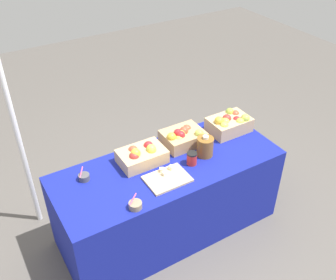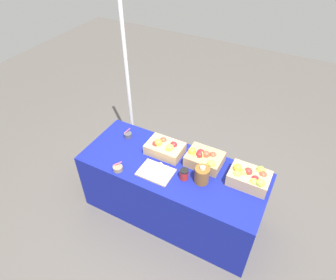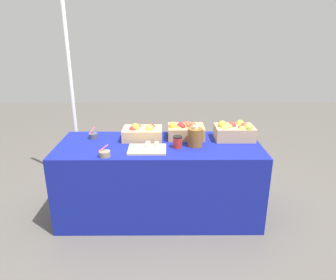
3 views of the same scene
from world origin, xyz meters
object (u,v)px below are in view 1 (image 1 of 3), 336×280
(sample_bowl_near, at_px, (135,205))
(cider_jug, at_px, (205,147))
(apple_crate_left, at_px, (230,123))
(apple_crate_middle, at_px, (183,137))
(cutting_board_front, at_px, (167,178))
(tent_pole, at_px, (13,116))
(sample_bowl_mid, at_px, (84,177))
(apple_crate_right, at_px, (142,155))
(coffee_cup, at_px, (192,158))

(sample_bowl_near, relative_size, cider_jug, 0.53)
(apple_crate_left, distance_m, apple_crate_middle, 0.48)
(cutting_board_front, distance_m, tent_pole, 1.30)
(sample_bowl_mid, distance_m, tent_pole, 0.73)
(apple_crate_left, xyz_separation_m, apple_crate_right, (-0.90, 0.01, -0.01))
(apple_crate_middle, xyz_separation_m, coffee_cup, (-0.09, -0.27, -0.02))
(apple_crate_middle, distance_m, sample_bowl_mid, 0.91)
(apple_crate_left, relative_size, apple_crate_middle, 1.06)
(apple_crate_right, bearing_deg, sample_bowl_near, -123.28)
(cutting_board_front, bearing_deg, sample_bowl_mid, 149.16)
(apple_crate_middle, relative_size, sample_bowl_mid, 3.45)
(sample_bowl_mid, distance_m, cider_jug, 1.01)
(apple_crate_left, relative_size, sample_bowl_near, 3.68)
(tent_pole, bearing_deg, cutting_board_front, -44.51)
(apple_crate_middle, xyz_separation_m, apple_crate_right, (-0.42, -0.04, -0.01))
(apple_crate_middle, distance_m, cider_jug, 0.24)
(apple_crate_right, xyz_separation_m, coffee_cup, (0.33, -0.23, -0.01))
(coffee_cup, distance_m, tent_pole, 1.45)
(sample_bowl_mid, bearing_deg, apple_crate_left, -1.75)
(apple_crate_left, xyz_separation_m, cutting_board_front, (-0.84, -0.29, -0.07))
(sample_bowl_mid, bearing_deg, apple_crate_middle, 0.32)
(cider_jug, relative_size, tent_pole, 0.08)
(sample_bowl_near, xyz_separation_m, cider_jug, (0.78, 0.25, 0.06))
(cider_jug, bearing_deg, apple_crate_middle, 108.00)
(apple_crate_right, bearing_deg, coffee_cup, -34.66)
(cutting_board_front, xyz_separation_m, tent_pole, (-0.88, 0.87, 0.39))
(cutting_board_front, distance_m, coffee_cup, 0.28)
(apple_crate_left, xyz_separation_m, tent_pole, (-1.72, 0.58, 0.31))
(apple_crate_middle, bearing_deg, sample_bowl_mid, -179.68)
(cider_jug, xyz_separation_m, tent_pole, (-1.32, 0.76, 0.31))
(apple_crate_left, xyz_separation_m, apple_crate_middle, (-0.48, 0.05, -0.01))
(apple_crate_right, xyz_separation_m, cider_jug, (0.49, -0.19, 0.02))
(sample_bowl_near, relative_size, coffee_cup, 0.93)
(apple_crate_left, distance_m, cider_jug, 0.44)
(apple_crate_left, bearing_deg, cutting_board_front, -161.04)
(sample_bowl_near, bearing_deg, coffee_cup, 18.62)
(apple_crate_right, bearing_deg, sample_bowl_mid, 175.83)
(coffee_cup, bearing_deg, sample_bowl_mid, 162.08)
(apple_crate_left, relative_size, tent_pole, 0.16)
(apple_crate_middle, xyz_separation_m, sample_bowl_mid, (-0.91, -0.01, -0.05))
(apple_crate_left, relative_size, coffee_cup, 3.41)
(cutting_board_front, distance_m, cider_jug, 0.45)
(apple_crate_right, xyz_separation_m, cutting_board_front, (0.06, -0.29, -0.06))
(cutting_board_front, bearing_deg, coffee_cup, 13.21)
(sample_bowl_near, bearing_deg, tent_pole, 117.70)
(cutting_board_front, height_order, cider_jug, cider_jug)
(apple_crate_right, xyz_separation_m, sample_bowl_mid, (-0.49, 0.04, -0.04))
(apple_crate_left, bearing_deg, apple_crate_right, 179.57)
(cider_jug, xyz_separation_m, coffee_cup, (-0.16, -0.04, -0.03))
(apple_crate_right, height_order, sample_bowl_mid, apple_crate_right)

